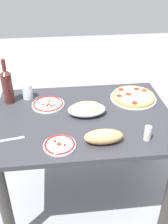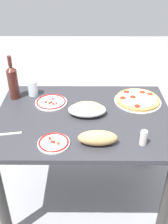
{
  "view_description": "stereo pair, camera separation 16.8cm",
  "coord_description": "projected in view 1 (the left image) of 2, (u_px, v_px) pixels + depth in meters",
  "views": [
    {
      "loc": [
        0.16,
        1.41,
        1.67
      ],
      "look_at": [
        0.0,
        0.0,
        0.76
      ],
      "focal_mm": 43.21,
      "sensor_mm": 36.0,
      "label": 1
    },
    {
      "loc": [
        -0.01,
        1.42,
        1.67
      ],
      "look_at": [
        0.0,
        0.0,
        0.76
      ],
      "focal_mm": 43.21,
      "sensor_mm": 36.0,
      "label": 2
    }
  ],
  "objects": [
    {
      "name": "pepperoni_pizza",
      "position": [
        133.0,
        97.0,
        1.88
      ],
      "size": [
        0.32,
        0.32,
        0.03
      ],
      "color": "#B7B7BC",
      "rests_on": "dining_table"
    },
    {
      "name": "side_plate_near",
      "position": [
        48.0,
        104.0,
        1.81
      ],
      "size": [
        0.22,
        0.22,
        0.02
      ],
      "color": "white",
      "rests_on": "dining_table"
    },
    {
      "name": "wine_bottle",
      "position": [
        7.0,
        86.0,
        1.78
      ],
      "size": [
        0.07,
        0.07,
        0.31
      ],
      "color": "#471E19",
      "rests_on": "dining_table"
    },
    {
      "name": "fork_left",
      "position": [
        9.0,
        140.0,
        1.5
      ],
      "size": [
        0.17,
        0.04,
        0.0
      ],
      "primitive_type": "cube",
      "rotation": [
        0.0,
        0.0,
        0.17
      ],
      "color": "#B7B7BC",
      "rests_on": "dining_table"
    },
    {
      "name": "dining_table",
      "position": [
        84.0,
        133.0,
        1.78
      ],
      "size": [
        1.12,
        0.82,
        0.73
      ],
      "color": "#2D2D33",
      "rests_on": "ground"
    },
    {
      "name": "bread_loaf",
      "position": [
        104.0,
        137.0,
        1.46
      ],
      "size": [
        0.22,
        0.09,
        0.08
      ],
      "primitive_type": "ellipsoid",
      "color": "tan",
      "rests_on": "dining_table"
    },
    {
      "name": "ground_plane",
      "position": [
        84.0,
        193.0,
        2.1
      ],
      "size": [
        8.0,
        8.0,
        0.0
      ],
      "primitive_type": "plane",
      "color": "gray",
      "rests_on": "ground"
    },
    {
      "name": "baked_pasta_dish",
      "position": [
        87.0,
        109.0,
        1.7
      ],
      "size": [
        0.24,
        0.15,
        0.08
      ],
      "color": "white",
      "rests_on": "dining_table"
    },
    {
      "name": "water_glass",
      "position": [
        27.0,
        91.0,
        1.87
      ],
      "size": [
        0.07,
        0.07,
        0.11
      ],
      "primitive_type": "cylinder",
      "color": "silver",
      "rests_on": "dining_table"
    },
    {
      "name": "spice_shaker",
      "position": [
        148.0,
        133.0,
        1.48
      ],
      "size": [
        0.04,
        0.04,
        0.09
      ],
      "color": "silver",
      "rests_on": "dining_table"
    },
    {
      "name": "side_plate_far",
      "position": [
        60.0,
        145.0,
        1.45
      ],
      "size": [
        0.18,
        0.18,
        0.02
      ],
      "color": "white",
      "rests_on": "dining_table"
    }
  ]
}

